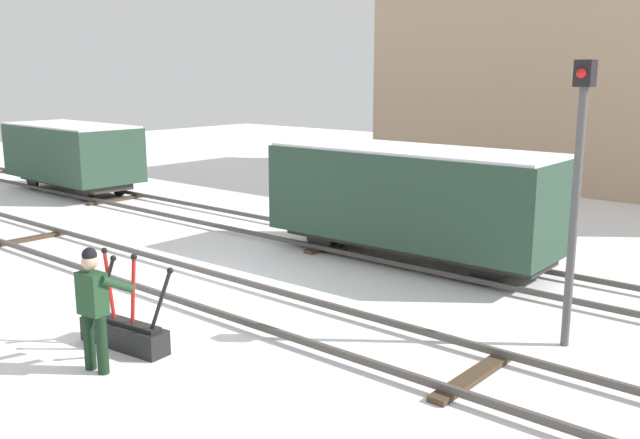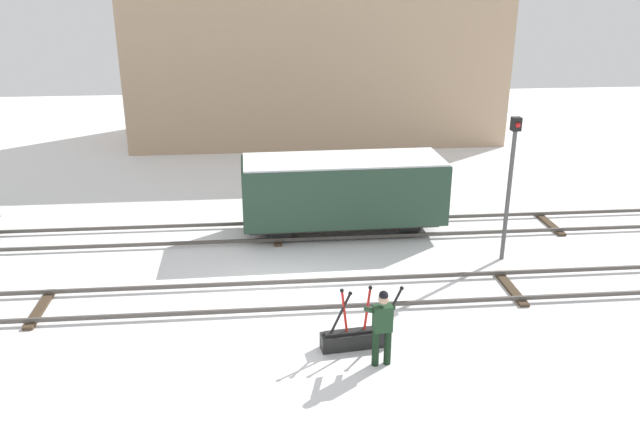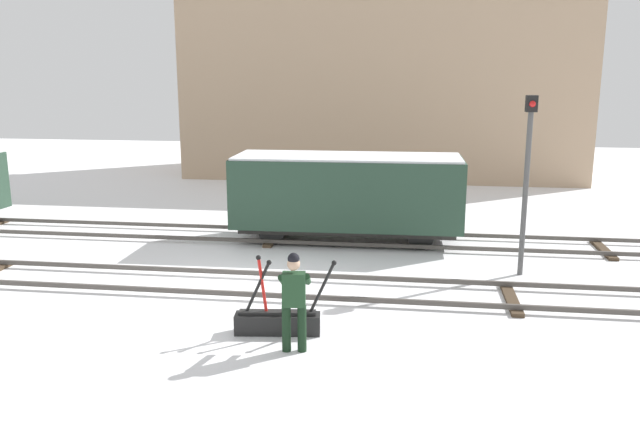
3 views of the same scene
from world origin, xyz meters
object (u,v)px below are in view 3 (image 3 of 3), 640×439
at_px(rail_worker, 294,296).
at_px(freight_car_near_switch, 347,193).
at_px(signal_post, 527,168).
at_px(switch_lever_frame, 278,320).

xyz_separation_m(rail_worker, freight_car_near_switch, (0.13, 7.35, 0.42)).
xyz_separation_m(rail_worker, signal_post, (4.40, 4.92, 1.52)).
bearing_deg(switch_lever_frame, signal_post, 34.49).
bearing_deg(rail_worker, signal_post, 41.49).
distance_m(switch_lever_frame, signal_post, 6.79).
xyz_separation_m(switch_lever_frame, signal_post, (4.83, 4.23, 2.23)).
relative_size(signal_post, freight_car_near_switch, 0.66).
relative_size(switch_lever_frame, rail_worker, 1.07).
bearing_deg(freight_car_near_switch, signal_post, -30.79).
distance_m(signal_post, freight_car_near_switch, 5.04).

